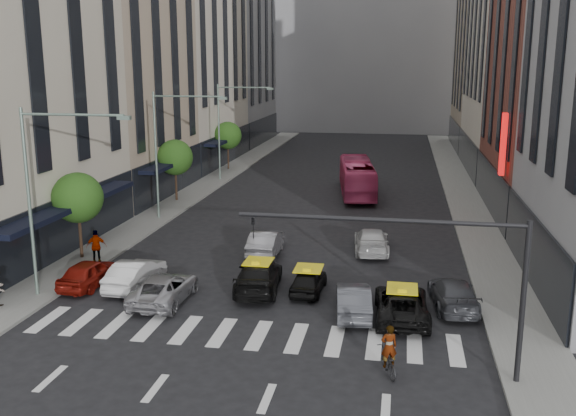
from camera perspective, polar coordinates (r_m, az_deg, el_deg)
The scene contains 30 objects.
ground at distance 26.19m, azimuth -4.65°, elevation -12.43°, with size 160.00×160.00×0.00m, color black.
sidewalk_left at distance 56.84m, azimuth -8.21°, elevation 1.47°, with size 3.00×96.00×0.15m, color slate.
sidewalk_right at distance 54.27m, azimuth 15.52°, elevation 0.59°, with size 3.00×96.00×0.15m, color slate.
building_left_b at distance 55.91m, azimuth -14.78°, elevation 13.30°, with size 8.00×16.00×24.00m, color tan.
building_left_d at distance 90.95m, azimuth -4.82°, elevation 15.23°, with size 8.00×18.00×30.00m, color gray.
building_right_b at distance 51.05m, azimuth 23.06°, elevation 13.93°, with size 8.00×18.00×26.00m, color brown.
building_right_d at distance 88.57m, azimuth 17.68°, elevation 14.11°, with size 8.00×18.00×28.00m, color tan.
building_far at distance 108.26m, azimuth 7.12°, elevation 16.38°, with size 30.00×10.00×36.00m, color gray.
tree_near at distance 38.21m, azimuth -18.19°, elevation 0.87°, with size 2.88×2.88×4.95m.
tree_mid at distance 52.61m, azimuth -10.01°, elevation 4.45°, with size 2.88×2.88×4.95m.
tree_far at distance 67.73m, azimuth -5.37°, elevation 6.43°, with size 2.88×2.88×4.95m.
streetlamp_near at distance 31.82m, azimuth -20.73°, elevation 2.50°, with size 5.38×0.25×9.00m.
streetlamp_mid at distance 46.13m, azimuth -10.60°, elevation 6.09°, with size 5.38×0.25×9.00m.
streetlamp_far at distance 61.29m, azimuth -5.32°, elevation 7.88°, with size 5.38×0.25×9.00m.
traffic_signal at distance 22.91m, azimuth 13.48°, elevation -4.49°, with size 10.10×0.20×6.00m.
liberty_sign at distance 43.65m, azimuth 18.58°, elevation 5.39°, with size 0.30×0.70×4.00m.
car_red at distance 34.23m, azimuth -17.24°, elevation -5.54°, with size 1.66×4.13×1.41m, color maroon.
car_white_front at distance 33.41m, azimuth -13.41°, elevation -5.71°, with size 1.55×4.45×1.46m, color silver.
car_silver at distance 31.21m, azimuth -10.95°, elevation -7.03°, with size 2.24×4.87×1.35m, color #9D9DA2.
taxi_left at distance 32.12m, azimuth -2.64°, elevation -6.08°, with size 2.10×5.16×1.50m, color black.
taxi_center at distance 31.87m, azimuth 1.83°, elevation -6.48°, with size 1.46×3.62×1.23m, color black.
car_grey_mid at distance 29.33m, azimuth 5.83°, elevation -8.11°, with size 1.49×4.29×1.41m, color #44464C.
taxi_right at distance 29.17m, azimuth 10.06°, elevation -8.39°, with size 2.30×4.99×1.39m, color black.
car_grey_curb at distance 30.92m, azimuth 14.49°, elevation -7.39°, with size 1.91×4.71×1.37m, color #3A3C41.
car_row2_left at distance 37.91m, azimuth -1.98°, elevation -3.08°, with size 1.60×4.60×1.52m, color gray.
car_row2_right at distance 38.83m, azimuth 7.43°, elevation -2.87°, with size 2.00×4.91×1.43m, color #B8B8B8.
bus at distance 55.12m, azimuth 6.16°, elevation 2.71°, with size 2.55×10.92×3.04m, color #CF3D70.
motorcycle at distance 24.37m, azimuth 8.91°, elevation -13.33°, with size 0.63×1.81×0.95m, color black.
rider at distance 23.83m, azimuth 9.02°, elevation -10.53°, with size 0.60×0.39×1.64m, color gray.
pedestrian_far at distance 37.40m, azimuth -16.67°, elevation -3.31°, with size 1.12×0.46×1.90m, color gray.
Camera 1 is at (6.19, -22.86, 11.17)m, focal length 40.00 mm.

